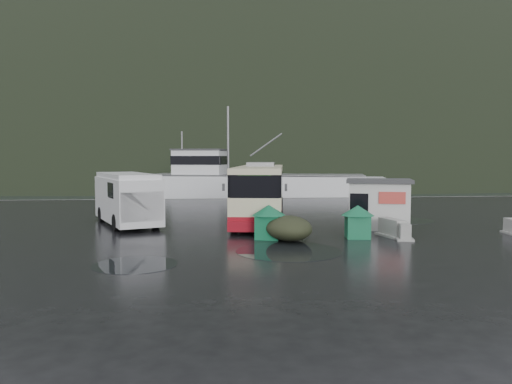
{
  "coord_description": "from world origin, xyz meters",
  "views": [
    {
      "loc": [
        -2.91,
        -23.9,
        3.65
      ],
      "look_at": [
        -0.14,
        3.87,
        1.7
      ],
      "focal_mm": 35.0,
      "sensor_mm": 36.0,
      "label": 1
    }
  ],
  "objects": [
    {
      "name": "white_van",
      "position": [
        -7.18,
        3.42,
        0.0
      ],
      "size": [
        4.62,
        7.1,
        2.82
      ],
      "primitive_type": null,
      "rotation": [
        0.0,
        0.0,
        0.38
      ],
      "color": "silver",
      "rests_on": "ground"
    },
    {
      "name": "quay_edge",
      "position": [
        0.0,
        20.0,
        0.0
      ],
      "size": [
        160.0,
        0.6,
        1.5
      ],
      "primitive_type": "cube",
      "color": "#999993",
      "rests_on": "ground"
    },
    {
      "name": "puddles",
      "position": [
        1.46,
        -2.79,
        0.0
      ],
      "size": [
        16.99,
        13.65,
        0.01
      ],
      "color": "black",
      "rests_on": "ground"
    },
    {
      "name": "waste_bin_right",
      "position": [
        3.88,
        -2.11,
        0.0
      ],
      "size": [
        1.19,
        1.19,
        1.49
      ],
      "primitive_type": null,
      "rotation": [
        0.0,
        0.0,
        -0.13
      ],
      "color": "#12653E",
      "rests_on": "ground"
    },
    {
      "name": "fishing_trawler",
      "position": [
        2.21,
        26.92,
        0.0
      ],
      "size": [
        26.15,
        11.61,
        10.22
      ],
      "primitive_type": null,
      "rotation": [
        0.0,
        0.0,
        -0.24
      ],
      "color": "silver",
      "rests_on": "ground"
    },
    {
      "name": "jersey_barrier_b",
      "position": [
        5.59,
        -1.84,
        0.0
      ],
      "size": [
        1.15,
        1.77,
        0.82
      ],
      "primitive_type": null,
      "rotation": [
        0.0,
        0.0,
        0.21
      ],
      "color": "#999993",
      "rests_on": "ground"
    },
    {
      "name": "ticket_kiosk",
      "position": [
        5.88,
        0.78,
        0.0
      ],
      "size": [
        3.83,
        3.31,
        2.53
      ],
      "primitive_type": null,
      "rotation": [
        0.0,
        0.0,
        -0.3
      ],
      "color": "silver",
      "rests_on": "ground"
    },
    {
      "name": "headland",
      "position": [
        10.0,
        250.0,
        0.0
      ],
      "size": [
        780.0,
        540.0,
        570.0
      ],
      "primitive_type": "ellipsoid",
      "color": "black",
      "rests_on": "ground"
    },
    {
      "name": "harbor_water",
      "position": [
        0.0,
        110.0,
        0.0
      ],
      "size": [
        300.0,
        180.0,
        0.02
      ],
      "primitive_type": "cube",
      "color": "black",
      "rests_on": "ground"
    },
    {
      "name": "dome_tent",
      "position": [
        0.67,
        -2.45,
        0.0
      ],
      "size": [
        2.34,
        3.01,
        1.09
      ],
      "primitive_type": null,
      "rotation": [
        0.0,
        0.0,
        0.14
      ],
      "color": "#292E1B",
      "rests_on": "ground"
    },
    {
      "name": "coach_bus",
      "position": [
        0.2,
        4.7,
        0.0
      ],
      "size": [
        4.81,
        12.25,
        3.37
      ],
      "primitive_type": null,
      "rotation": [
        0.0,
        0.0,
        -0.16
      ],
      "color": "beige",
      "rests_on": "ground"
    },
    {
      "name": "ground",
      "position": [
        0.0,
        0.0,
        0.0
      ],
      "size": [
        160.0,
        160.0,
        0.0
      ],
      "primitive_type": "plane",
      "color": "black",
      "rests_on": "ground"
    },
    {
      "name": "jersey_barrier_a",
      "position": [
        5.84,
        -2.61,
        0.0
      ],
      "size": [
        1.04,
        1.58,
        0.73
      ],
      "primitive_type": null,
      "rotation": [
        0.0,
        0.0,
        -0.23
      ],
      "color": "#999993",
      "rests_on": "ground"
    },
    {
      "name": "waste_bin_left",
      "position": [
        -0.14,
        -1.92,
        0.0
      ],
      "size": [
        1.41,
        1.41,
        1.53
      ],
      "primitive_type": null,
      "rotation": [
        0.0,
        0.0,
        -0.35
      ],
      "color": "#12653E",
      "rests_on": "ground"
    }
  ]
}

